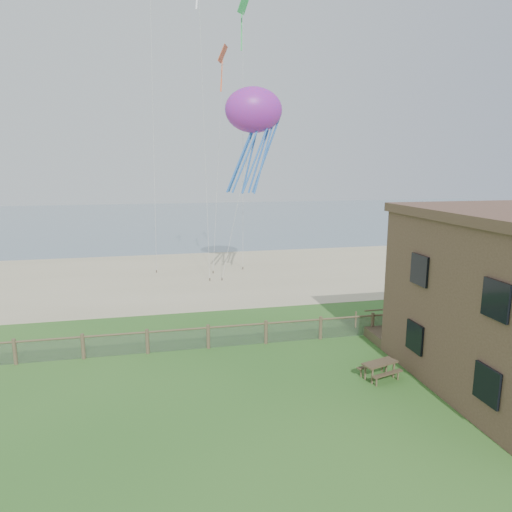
% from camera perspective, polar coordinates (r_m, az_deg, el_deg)
% --- Properties ---
extents(ground, '(160.00, 160.00, 0.00)m').
position_cam_1_polar(ground, '(19.00, 5.65, -17.48)').
color(ground, '#275C1F').
rests_on(ground, ground).
extents(sand_beach, '(72.00, 20.00, 0.02)m').
position_cam_1_polar(sand_beach, '(39.26, -4.21, -2.25)').
color(sand_beach, tan).
rests_on(sand_beach, ground).
extents(ocean, '(160.00, 68.00, 0.02)m').
position_cam_1_polar(ocean, '(82.50, -8.54, 4.71)').
color(ocean, slate).
rests_on(ocean, ground).
extents(chainlink_fence, '(36.20, 0.20, 1.25)m').
position_cam_1_polar(chainlink_fence, '(24.02, 1.24, -9.66)').
color(chainlink_fence, '#4A3929').
rests_on(chainlink_fence, ground).
extents(motel_deck, '(15.00, 2.00, 0.50)m').
position_cam_1_polar(motel_deck, '(29.08, 27.79, -7.87)').
color(motel_deck, brown).
rests_on(motel_deck, ground).
extents(picnic_table, '(1.85, 1.59, 0.67)m').
position_cam_1_polar(picnic_table, '(21.13, 15.17, -13.73)').
color(picnic_table, brown).
rests_on(picnic_table, ground).
extents(octopus_kite, '(4.05, 3.04, 7.85)m').
position_cam_1_polar(octopus_kite, '(33.37, -0.29, 14.35)').
color(octopus_kite, '#ED255B').
extents(kite_red, '(2.07, 1.77, 2.70)m').
position_cam_1_polar(kite_red, '(35.30, -4.16, 22.78)').
color(kite_red, '#E25428').
extents(kite_green, '(2.06, 2.04, 2.90)m').
position_cam_1_polar(kite_green, '(37.30, -1.63, 27.43)').
color(kite_green, green).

